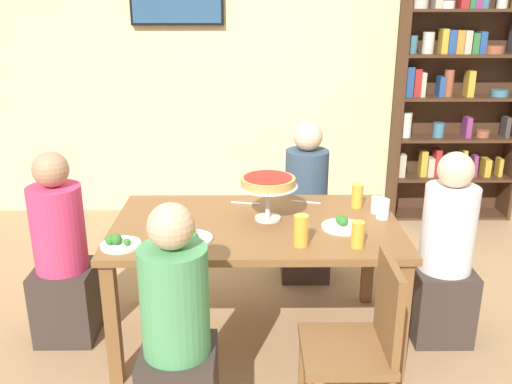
{
  "coord_description": "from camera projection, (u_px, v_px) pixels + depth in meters",
  "views": [
    {
      "loc": [
        -0.03,
        -2.91,
        1.94
      ],
      "look_at": [
        0.0,
        0.1,
        0.89
      ],
      "focal_mm": 39.13,
      "sensor_mm": 36.0,
      "label": 1
    }
  ],
  "objects": [
    {
      "name": "cutlery_knife_near",
      "position": [
        306.0,
        202.0,
        3.46
      ],
      "size": [
        0.18,
        0.06,
        0.0
      ],
      "primitive_type": "cube",
      "rotation": [
        0.0,
        0.0,
        2.89
      ],
      "color": "silver",
      "rests_on": "dining_table"
    },
    {
      "name": "water_glass_clear_near",
      "position": [
        383.0,
        209.0,
        3.19
      ],
      "size": [
        0.07,
        0.07,
        0.11
      ],
      "primitive_type": "cylinder",
      "color": "white",
      "rests_on": "dining_table"
    },
    {
      "name": "diner_head_east",
      "position": [
        444.0,
        262.0,
        3.24
      ],
      "size": [
        0.34,
        0.34,
        1.15
      ],
      "rotation": [
        0.0,
        0.0,
        3.14
      ],
      "color": "#382D28",
      "rests_on": "ground_plane"
    },
    {
      "name": "beer_glass_amber_short",
      "position": [
        357.0,
        196.0,
        3.36
      ],
      "size": [
        0.07,
        0.07,
        0.15
      ],
      "primitive_type": "cylinder",
      "color": "gold",
      "rests_on": "dining_table"
    },
    {
      "name": "deep_dish_pizza_stand",
      "position": [
        268.0,
        184.0,
        3.13
      ],
      "size": [
        0.34,
        0.34,
        0.25
      ],
      "color": "silver",
      "rests_on": "dining_table"
    },
    {
      "name": "salad_plate_spare",
      "position": [
        342.0,
        225.0,
        3.07
      ],
      "size": [
        0.23,
        0.23,
        0.07
      ],
      "color": "white",
      "rests_on": "dining_table"
    },
    {
      "name": "salad_plate_near_diner",
      "position": [
        191.0,
        237.0,
        2.92
      ],
      "size": [
        0.23,
        0.23,
        0.07
      ],
      "color": "white",
      "rests_on": "dining_table"
    },
    {
      "name": "cutlery_fork_near",
      "position": [
        245.0,
        203.0,
        3.44
      ],
      "size": [
        0.18,
        0.05,
        0.0
      ],
      "primitive_type": "cube",
      "rotation": [
        0.0,
        0.0,
        2.93
      ],
      "color": "silver",
      "rests_on": "dining_table"
    },
    {
      "name": "rear_partition",
      "position": [
        254.0,
        62.0,
        5.01
      ],
      "size": [
        8.0,
        0.12,
        2.8
      ],
      "primitive_type": "cube",
      "color": "beige",
      "rests_on": "ground_plane"
    },
    {
      "name": "beer_glass_amber_tall",
      "position": [
        358.0,
        235.0,
        2.82
      ],
      "size": [
        0.07,
        0.07,
        0.14
      ],
      "primitive_type": "cylinder",
      "color": "gold",
      "rests_on": "dining_table"
    },
    {
      "name": "bookshelf",
      "position": [
        457.0,
        91.0,
        4.92
      ],
      "size": [
        1.1,
        0.3,
        2.21
      ],
      "color": "#422819",
      "rests_on": "ground_plane"
    },
    {
      "name": "beer_glass_amber_spare",
      "position": [
        301.0,
        231.0,
        2.83
      ],
      "size": [
        0.08,
        0.08,
        0.17
      ],
      "primitive_type": "cylinder",
      "color": "gold",
      "rests_on": "dining_table"
    },
    {
      "name": "ground_plane",
      "position": [
        256.0,
        336.0,
        3.39
      ],
      "size": [
        12.0,
        12.0,
        0.0
      ],
      "primitive_type": "plane",
      "color": "#9E7A56"
    },
    {
      "name": "dining_table",
      "position": [
        256.0,
        237.0,
        3.17
      ],
      "size": [
        1.61,
        0.94,
        0.74
      ],
      "color": "brown",
      "rests_on": "ground_plane"
    },
    {
      "name": "diner_near_left",
      "position": [
        177.0,
        342.0,
        2.48
      ],
      "size": [
        0.34,
        0.34,
        1.15
      ],
      "rotation": [
        0.0,
        0.0,
        1.57
      ],
      "color": "#382D28",
      "rests_on": "ground_plane"
    },
    {
      "name": "salad_plate_far_diner",
      "position": [
        119.0,
        243.0,
        2.84
      ],
      "size": [
        0.21,
        0.21,
        0.07
      ],
      "color": "white",
      "rests_on": "dining_table"
    },
    {
      "name": "chair_near_right",
      "position": [
        362.0,
        340.0,
        2.51
      ],
      "size": [
        0.4,
        0.4,
        0.87
      ],
      "rotation": [
        0.0,
        0.0,
        1.57
      ],
      "color": "brown",
      "rests_on": "ground_plane"
    },
    {
      "name": "diner_head_west",
      "position": [
        62.0,
        261.0,
        3.24
      ],
      "size": [
        0.34,
        0.34,
        1.15
      ],
      "color": "#382D28",
      "rests_on": "ground_plane"
    },
    {
      "name": "water_glass_clear_far",
      "position": [
        376.0,
        205.0,
        3.28
      ],
      "size": [
        0.06,
        0.06,
        0.1
      ],
      "primitive_type": "cylinder",
      "color": "white",
      "rests_on": "dining_table"
    },
    {
      "name": "diner_far_right",
      "position": [
        306.0,
        213.0,
        3.98
      ],
      "size": [
        0.34,
        0.34,
        1.15
      ],
      "rotation": [
        0.0,
        0.0,
        -1.57
      ],
      "color": "#382D28",
      "rests_on": "ground_plane"
    }
  ]
}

